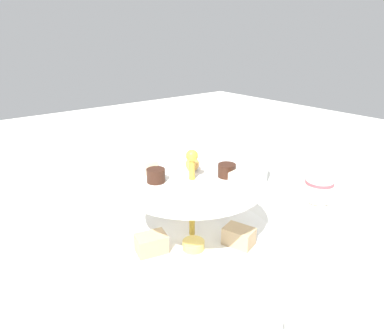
# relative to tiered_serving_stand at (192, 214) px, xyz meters

# --- Properties ---
(ground_plane) EXTENTS (2.40, 2.40, 0.00)m
(ground_plane) POSITION_rel_tiered_serving_stand_xyz_m (-0.00, 0.00, -0.05)
(ground_plane) COLOR silver
(tiered_serving_stand) EXTENTS (0.29, 0.29, 0.16)m
(tiered_serving_stand) POSITION_rel_tiered_serving_stand_xyz_m (0.00, 0.00, 0.00)
(tiered_serving_stand) COLOR white
(tiered_serving_stand) RESTS_ON ground_plane
(water_glass_short_left) EXTENTS (0.06, 0.06, 0.08)m
(water_glass_short_left) POSITION_rel_tiered_serving_stand_xyz_m (-0.10, 0.27, -0.01)
(water_glass_short_left) COLOR silver
(water_glass_short_left) RESTS_ON ground_plane
(teacup_with_saucer) EXTENTS (0.09, 0.09, 0.05)m
(teacup_with_saucer) POSITION_rel_tiered_serving_stand_xyz_m (0.06, 0.30, -0.03)
(teacup_with_saucer) COLOR white
(teacup_with_saucer) RESTS_ON ground_plane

